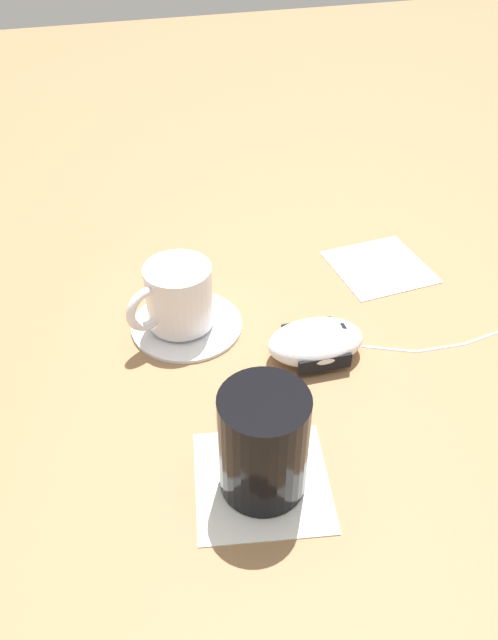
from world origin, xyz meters
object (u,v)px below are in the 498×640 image
computer_mouse (316,342)px  drinking_glass (263,443)px  saucer (187,324)px  coffee_cup (177,296)px

computer_mouse → drinking_glass: (0.10, 0.14, 0.04)m
saucer → coffee_cup: coffee_cup is taller
coffee_cup → computer_mouse: size_ratio=0.95×
computer_mouse → saucer: bearing=-34.8°
saucer → coffee_cup: (0.01, -0.00, 0.04)m
saucer → drinking_glass: 0.24m
saucer → computer_mouse: (-0.13, 0.09, 0.02)m
saucer → drinking_glass: size_ratio=1.23×
coffee_cup → drinking_glass: drinking_glass is taller
coffee_cup → drinking_glass: size_ratio=0.98×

